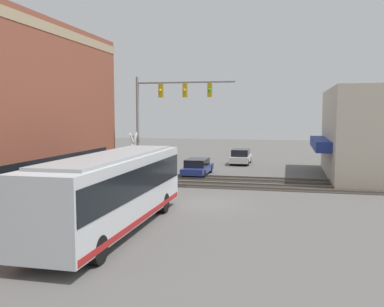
{
  "coord_description": "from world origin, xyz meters",
  "views": [
    {
      "loc": [
        -23.22,
        -4.48,
        5.03
      ],
      "look_at": [
        4.68,
        1.89,
        2.35
      ],
      "focal_mm": 40.0,
      "sensor_mm": 36.0,
      "label": 1
    }
  ],
  "objects_px": {
    "parked_car_white": "(241,157)",
    "pedestrian_at_crossing": "(138,178)",
    "crossing_signal": "(134,155)",
    "parked_car_blue": "(198,167)",
    "city_bus": "(114,189)"
  },
  "relations": [
    {
      "from": "city_bus",
      "to": "crossing_signal",
      "type": "distance_m",
      "value": 9.91
    },
    {
      "from": "crossing_signal",
      "to": "parked_car_blue",
      "type": "height_order",
      "value": "crossing_signal"
    },
    {
      "from": "crossing_signal",
      "to": "parked_car_white",
      "type": "height_order",
      "value": "crossing_signal"
    },
    {
      "from": "parked_car_blue",
      "to": "parked_car_white",
      "type": "distance_m",
      "value": 8.82
    },
    {
      "from": "parked_car_white",
      "to": "pedestrian_at_crossing",
      "type": "bearing_deg",
      "value": 163.8
    },
    {
      "from": "city_bus",
      "to": "crossing_signal",
      "type": "xyz_separation_m",
      "value": [
        9.53,
        2.68,
        0.47
      ]
    },
    {
      "from": "parked_car_blue",
      "to": "city_bus",
      "type": "bearing_deg",
      "value": 180.0
    },
    {
      "from": "city_bus",
      "to": "crossing_signal",
      "type": "height_order",
      "value": "crossing_signal"
    },
    {
      "from": "city_bus",
      "to": "crossing_signal",
      "type": "bearing_deg",
      "value": 15.7
    },
    {
      "from": "parked_car_white",
      "to": "crossing_signal",
      "type": "bearing_deg",
      "value": 161.72
    },
    {
      "from": "crossing_signal",
      "to": "parked_car_blue",
      "type": "relative_size",
      "value": 0.78
    },
    {
      "from": "pedestrian_at_crossing",
      "to": "parked_car_white",
      "type": "bearing_deg",
      "value": -16.2
    },
    {
      "from": "parked_car_blue",
      "to": "crossing_signal",
      "type": "bearing_deg",
      "value": 160.47
    },
    {
      "from": "crossing_signal",
      "to": "parked_car_blue",
      "type": "distance_m",
      "value": 8.18
    },
    {
      "from": "crossing_signal",
      "to": "parked_car_blue",
      "type": "xyz_separation_m",
      "value": [
        7.55,
        -2.68,
        -1.65
      ]
    }
  ]
}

